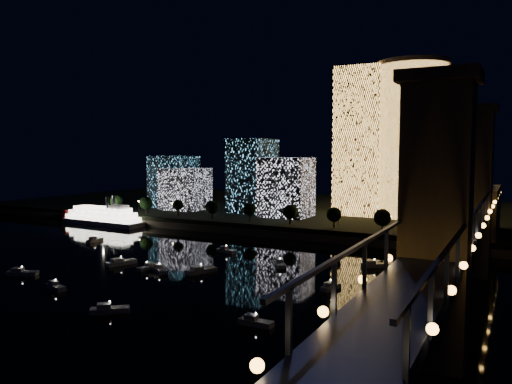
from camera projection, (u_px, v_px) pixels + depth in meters
ground at (191, 287)px, 134.77m from camera, size 520.00×520.00×0.00m
far_bank at (359, 213)px, 275.58m from camera, size 420.00×160.00×5.00m
seawall at (306, 236)px, 206.92m from camera, size 420.00×6.00×3.00m
tower_cylindrical at (411, 140)px, 240.61m from camera, size 34.00×34.00×74.37m
tower_rectangular at (362, 142)px, 249.43m from camera, size 22.89×22.89×72.83m
midrise_blocks at (226, 182)px, 265.01m from camera, size 95.87×32.95×38.22m
truss_bridge at (451, 247)px, 106.48m from camera, size 13.00×266.00×50.00m
riverboat at (99, 217)px, 250.69m from camera, size 51.00×12.92×15.23m
motorboats at (191, 274)px, 146.59m from camera, size 134.57×79.84×2.78m
esplanade_trees at (249, 209)px, 225.53m from camera, size 166.42×6.91×8.95m
street_lamps at (248, 211)px, 232.70m from camera, size 132.70×0.70×5.65m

